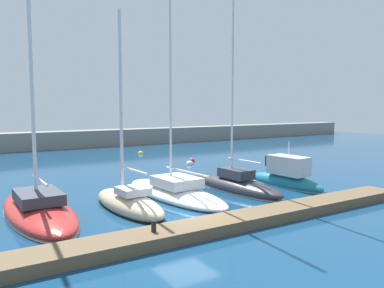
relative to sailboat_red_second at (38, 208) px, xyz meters
name	(u,v)px	position (x,y,z in m)	size (l,w,h in m)	color
ground_plane	(186,221)	(5.68, -4.56, -0.40)	(120.00, 120.00, 0.00)	navy
dock_pier	(209,226)	(5.68, -6.47, -0.17)	(24.93, 1.68, 0.48)	brown
breakwater_seawall	(38,141)	(5.68, 30.31, 0.67)	(108.00, 2.65, 2.16)	gray
sailboat_red_second	(38,208)	(0.00, 0.00, 0.00)	(3.04, 9.50, 16.03)	#B72D28
sailboat_sand_third	(129,202)	(4.19, -1.29, -0.03)	(2.37, 6.64, 10.56)	beige
sailboat_white_fourth	(174,190)	(7.61, -0.05, -0.03)	(3.42, 9.51, 18.51)	white
sailboat_charcoal_fifth	(235,183)	(11.75, -0.58, 0.07)	(2.43, 8.15, 17.09)	#2D2D33
motorboat_teal_sixth	(286,178)	(15.48, -1.31, 0.14)	(1.89, 6.24, 3.41)	#19707F
mooring_buoy_red	(192,161)	(16.26, 11.77, -0.40)	(0.61, 0.61, 0.61)	red
mooring_buoy_white	(190,164)	(15.11, 10.28, -0.40)	(0.68, 0.68, 0.68)	white
mooring_buoy_yellow	(141,154)	(14.57, 19.83, -0.40)	(0.63, 0.63, 0.63)	yellow
dock_bollard	(154,226)	(3.05, -6.47, 0.29)	(0.20, 0.20, 0.44)	black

